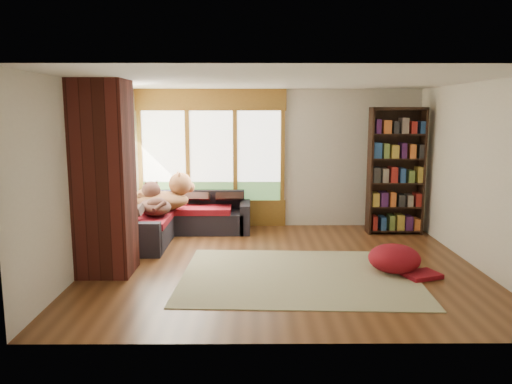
# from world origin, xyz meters

# --- Properties ---
(floor) EXTENTS (5.50, 5.50, 0.00)m
(floor) POSITION_xyz_m (0.00, 0.00, 0.00)
(floor) COLOR #4F2D16
(floor) RESTS_ON ground
(ceiling) EXTENTS (5.50, 5.50, 0.00)m
(ceiling) POSITION_xyz_m (0.00, 0.00, 2.60)
(ceiling) COLOR white
(wall_back) EXTENTS (5.50, 0.04, 2.60)m
(wall_back) POSITION_xyz_m (0.00, 2.50, 1.30)
(wall_back) COLOR silver
(wall_back) RESTS_ON ground
(wall_front) EXTENTS (5.50, 0.04, 2.60)m
(wall_front) POSITION_xyz_m (0.00, -2.50, 1.30)
(wall_front) COLOR silver
(wall_front) RESTS_ON ground
(wall_left) EXTENTS (0.04, 5.00, 2.60)m
(wall_left) POSITION_xyz_m (-2.75, 0.00, 1.30)
(wall_left) COLOR silver
(wall_left) RESTS_ON ground
(wall_right) EXTENTS (0.04, 5.00, 2.60)m
(wall_right) POSITION_xyz_m (2.75, 0.00, 1.30)
(wall_right) COLOR silver
(wall_right) RESTS_ON ground
(windows_back) EXTENTS (2.82, 0.10, 1.90)m
(windows_back) POSITION_xyz_m (-1.20, 2.47, 1.35)
(windows_back) COLOR olive
(windows_back) RESTS_ON wall_back
(windows_left) EXTENTS (0.10, 2.62, 1.90)m
(windows_left) POSITION_xyz_m (-2.72, 1.20, 1.35)
(windows_left) COLOR olive
(windows_left) RESTS_ON wall_left
(roller_blind) EXTENTS (0.03, 0.72, 0.90)m
(roller_blind) POSITION_xyz_m (-2.69, 2.03, 1.75)
(roller_blind) COLOR #788E58
(roller_blind) RESTS_ON wall_left
(brick_chimney) EXTENTS (0.70, 0.70, 2.60)m
(brick_chimney) POSITION_xyz_m (-2.40, -0.35, 1.30)
(brick_chimney) COLOR #471914
(brick_chimney) RESTS_ON ground
(sectional_sofa) EXTENTS (2.20, 2.20, 0.80)m
(sectional_sofa) POSITION_xyz_m (-1.95, 1.70, 0.30)
(sectional_sofa) COLOR black
(sectional_sofa) RESTS_ON ground
(area_rug) EXTENTS (3.23, 2.52, 0.01)m
(area_rug) POSITION_xyz_m (0.20, -0.53, 0.01)
(area_rug) COLOR beige
(area_rug) RESTS_ON ground
(bookshelf) EXTENTS (0.97, 0.32, 2.26)m
(bookshelf) POSITION_xyz_m (2.14, 1.87, 1.13)
(bookshelf) COLOR black
(bookshelf) RESTS_ON ground
(pouf) EXTENTS (0.77, 0.77, 0.38)m
(pouf) POSITION_xyz_m (1.53, -0.35, 0.20)
(pouf) COLOR maroon
(pouf) RESTS_ON area_rug
(dog_tan) EXTENTS (1.16, 0.89, 0.58)m
(dog_tan) POSITION_xyz_m (-1.95, 1.60, 0.83)
(dog_tan) COLOR brown
(dog_tan) RESTS_ON sectional_sofa
(dog_brindle) EXTENTS (0.78, 0.95, 0.46)m
(dog_brindle) POSITION_xyz_m (-2.07, 1.27, 0.77)
(dog_brindle) COLOR #331D18
(dog_brindle) RESTS_ON sectional_sofa
(throw_pillows) EXTENTS (1.98, 1.68, 0.45)m
(throw_pillows) POSITION_xyz_m (-1.86, 1.75, 0.79)
(throw_pillows) COLOR #2F201B
(throw_pillows) RESTS_ON sectional_sofa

